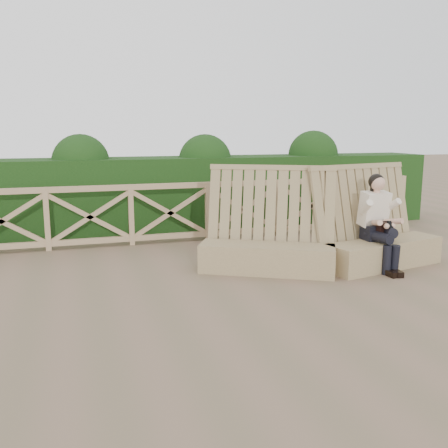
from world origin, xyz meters
name	(u,v)px	position (x,y,z in m)	size (l,w,h in m)	color
ground	(229,304)	(0.00, 0.00, 0.00)	(60.00, 60.00, 0.00)	brown
bench	(325,243)	(1.86, 1.07, 0.39)	(3.78, 1.59, 1.55)	olive
woman	(379,219)	(2.63, 0.87, 0.74)	(0.42, 0.89, 1.41)	black
guardrail	(170,213)	(0.00, 3.50, 0.55)	(10.10, 0.09, 1.10)	#8E6D53
hedge	(158,194)	(0.00, 4.70, 0.75)	(12.00, 1.20, 1.50)	black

